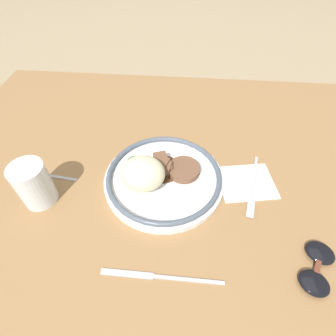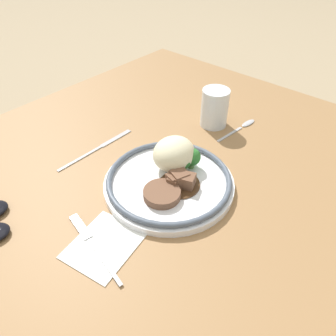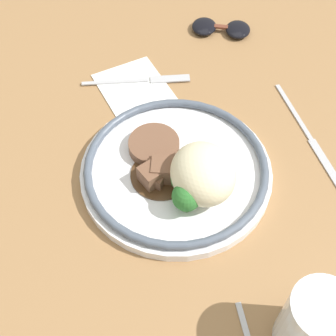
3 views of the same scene
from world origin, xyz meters
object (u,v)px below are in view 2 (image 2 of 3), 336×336
juice_glass (215,109)px  spoon (244,126)px  plate (171,175)px  fork (90,240)px  knife (99,148)px

juice_glass → spoon: juice_glass is taller
plate → fork: (-0.21, 0.01, -0.02)m
knife → spoon: 0.39m
fork → knife: size_ratio=0.82×
plate → juice_glass: 0.26m
plate → spoon: (0.30, 0.00, -0.02)m
juice_glass → knife: size_ratio=0.45×
plate → knife: (-0.02, 0.22, -0.02)m
fork → spoon: (0.51, -0.01, -0.00)m
plate → knife: size_ratio=1.24×
fork → knife: 0.28m
spoon → juice_glass: bearing=129.8°
juice_glass → fork: 0.47m
juice_glass → fork: (-0.47, -0.06, -0.04)m
plate → juice_glass: size_ratio=2.74×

